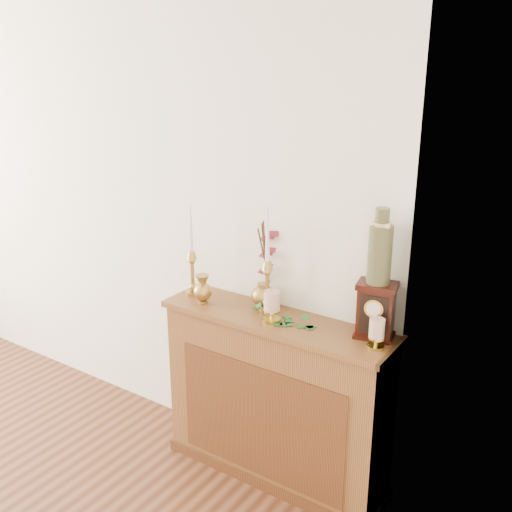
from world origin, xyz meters
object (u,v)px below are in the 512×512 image
Objects in this scene: ginger_jar at (267,266)px; ceramic_vase at (380,250)px; candlestick_center at (267,278)px; mantel_clock at (376,311)px; candlestick_left at (192,266)px; bud_vase at (203,289)px.

ceramic_vase is (0.62, -0.04, 0.21)m from ginger_jar.
candlestick_center is 2.04× the size of mantel_clock.
ceramic_vase is at bearing 90.00° from mantel_clock.
candlestick_left is at bearing -174.51° from candlestick_center.
mantel_clock is (0.91, 0.13, 0.05)m from bud_vase.
ceramic_vase is (0.58, 0.03, 0.24)m from candlestick_center.
candlestick_center is (0.45, 0.04, 0.01)m from candlestick_left.
ginger_jar is (0.41, 0.11, 0.05)m from candlestick_left.
candlestick_center is at bearing 18.25° from bud_vase.
ceramic_vase reaches higher than candlestick_center.
ginger_jar is 0.66m from ceramic_vase.
ginger_jar is at bearing 176.07° from ceramic_vase.
mantel_clock is at bearing -77.97° from ceramic_vase.
candlestick_center is at bearing 5.49° from candlestick_left.
candlestick_left is at bearing -164.51° from ginger_jar.
bud_vase is 0.59× the size of mantel_clock.
mantel_clock is at bearing 3.79° from candlestick_left.
bud_vase is 0.92m from mantel_clock.
candlestick_left reaches higher than ginger_jar.
bud_vase is at bearing -147.99° from ginger_jar.
mantel_clock reaches higher than bud_vase.
candlestick_left is 1.89× the size of mantel_clock.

